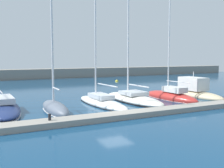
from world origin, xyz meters
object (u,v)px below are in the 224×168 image
object	(u,v)px
sailboat_ivory_fifth	(133,97)
dock_bollard	(50,117)
sailboat_red_sixth	(171,96)
sailboat_white_fourth	(102,102)
mooring_buoy_yellow	(117,81)
sailboat_slate_third	(55,107)
motorboat_sand_seventh	(195,91)
sailboat_navy_second	(0,107)

from	to	relation	value
sailboat_ivory_fifth	dock_bollard	size ratio (longest dim) A/B	47.08
sailboat_red_sixth	sailboat_ivory_fifth	bearing A→B (deg)	74.44
sailboat_white_fourth	sailboat_ivory_fifth	distance (m)	3.94
mooring_buoy_yellow	dock_bollard	distance (m)	33.50
sailboat_red_sixth	dock_bollard	xyz separation A→B (m)	(-14.66, -5.46, 0.29)
sailboat_slate_third	dock_bollard	distance (m)	4.80
sailboat_white_fourth	motorboat_sand_seventh	xyz separation A→B (m)	(12.21, 0.12, 0.28)
sailboat_navy_second	dock_bollard	size ratio (longest dim) A/B	37.46
sailboat_navy_second	sailboat_ivory_fifth	xyz separation A→B (m)	(12.98, -0.92, 0.08)
motorboat_sand_seventh	mooring_buoy_yellow	bearing A→B (deg)	-3.08
sailboat_navy_second	sailboat_ivory_fifth	distance (m)	13.01
sailboat_slate_third	sailboat_white_fourth	world-z (taller)	sailboat_slate_third
sailboat_red_sixth	mooring_buoy_yellow	size ratio (longest dim) A/B	24.57
sailboat_red_sixth	sailboat_navy_second	bearing A→B (deg)	79.85
sailboat_slate_third	sailboat_red_sixth	world-z (taller)	sailboat_red_sixth
sailboat_ivory_fifth	sailboat_red_sixth	bearing A→B (deg)	-103.26
sailboat_ivory_fifth	sailboat_red_sixth	xyz separation A→B (m)	(4.31, -0.86, -0.08)
sailboat_navy_second	sailboat_white_fourth	size ratio (longest dim) A/B	1.23
sailboat_slate_third	sailboat_ivory_fifth	size ratio (longest dim) A/B	0.68
sailboat_white_fourth	mooring_buoy_yellow	world-z (taller)	sailboat_white_fourth
sailboat_navy_second	sailboat_red_sixth	xyz separation A→B (m)	(17.29, -1.78, 0.00)
motorboat_sand_seventh	mooring_buoy_yellow	world-z (taller)	motorboat_sand_seventh
sailboat_slate_third	motorboat_sand_seventh	size ratio (longest dim) A/B	1.76
sailboat_red_sixth	motorboat_sand_seventh	world-z (taller)	sailboat_red_sixth
mooring_buoy_yellow	sailboat_white_fourth	bearing A→B (deg)	-121.03
sailboat_white_fourth	sailboat_red_sixth	size ratio (longest dim) A/B	0.87
sailboat_white_fourth	dock_bollard	bearing A→B (deg)	128.53
sailboat_ivory_fifth	mooring_buoy_yellow	bearing A→B (deg)	-25.24
motorboat_sand_seventh	dock_bollard	distance (m)	19.58
sailboat_ivory_fifth	sailboat_slate_third	bearing A→B (deg)	99.44
sailboat_slate_third	dock_bollard	bearing A→B (deg)	160.73
dock_bollard	sailboat_white_fourth	bearing A→B (deg)	42.07
dock_bollard	sailboat_navy_second	bearing A→B (deg)	109.95
sailboat_ivory_fifth	motorboat_sand_seventh	xyz separation A→B (m)	(8.31, -0.38, 0.17)
motorboat_sand_seventh	dock_bollard	size ratio (longest dim) A/B	18.11
sailboat_navy_second	sailboat_white_fourth	distance (m)	9.19
sailboat_white_fourth	sailboat_red_sixth	bearing A→B (deg)	-96.04
sailboat_navy_second	sailboat_slate_third	bearing A→B (deg)	-124.93
sailboat_white_fourth	dock_bollard	xyz separation A→B (m)	(-6.45, -5.82, 0.32)
sailboat_navy_second	sailboat_red_sixth	world-z (taller)	sailboat_navy_second
sailboat_navy_second	mooring_buoy_yellow	world-z (taller)	sailboat_navy_second
sailboat_red_sixth	dock_bollard	distance (m)	15.65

